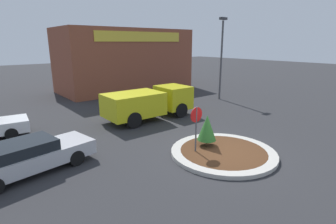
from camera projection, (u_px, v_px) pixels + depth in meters
The scene contains 8 objects.
ground_plane at pixel (223, 154), 11.70m from camera, with size 120.00×120.00×0.00m, color #2D2D30.
traffic_island at pixel (223, 152), 11.68m from camera, with size 4.64×4.64×0.17m.
stop_sign at pixel (196, 122), 11.26m from camera, with size 0.67×0.07×2.20m.
island_shrub at pixel (207, 128), 12.04m from camera, with size 0.87×0.87×1.46m.
utility_truck at pixel (149, 102), 16.86m from camera, with size 5.88×2.42×1.95m.
storefront_building at pixel (126, 60), 27.25m from camera, with size 13.29×6.07×6.16m.
parked_sedan_silver at pixel (28, 156), 9.91m from camera, with size 4.98×2.49×1.28m.
light_pole at pixel (222, 53), 22.08m from camera, with size 0.70×0.30×6.82m.
Camera 1 is at (-8.72, -6.86, 4.84)m, focal length 28.00 mm.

